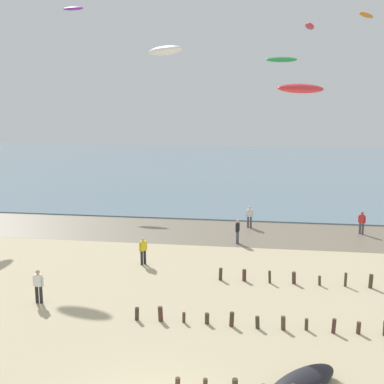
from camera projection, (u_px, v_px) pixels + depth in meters
The scene contains 16 objects.
wet_sand_strip at pixel (218, 232), 36.90m from camera, with size 120.00×7.43×0.01m, color #7A6D59.
sea at pixel (242, 167), 74.55m from camera, with size 160.00×70.00×0.10m, color slate.
groyne_mid at pixel (267, 322), 21.13m from camera, with size 12.08×0.33×0.68m.
groyne_far at pixel (335, 280), 26.00m from camera, with size 13.71×0.35×0.76m.
person_nearest_camera at pixel (238, 231), 33.78m from camera, with size 0.28×0.56×1.71m.
person_mid_beach at pixel (143, 250), 29.39m from camera, with size 0.42×0.44×1.71m.
person_by_waterline at pixel (38, 285), 23.69m from camera, with size 0.57×0.23×1.71m.
person_left_flank at pixel (362, 222), 36.24m from camera, with size 0.50×0.37×1.71m.
person_far_down_beach at pixel (250, 216), 38.15m from camera, with size 0.57×0.23×1.71m.
grounded_kite at pixel (302, 382), 16.52m from camera, with size 3.17×1.14×0.63m, color black.
kite_aloft_0 at pixel (281, 60), 45.51m from camera, with size 2.97×0.95×0.48m, color green.
kite_aloft_1 at pixel (310, 26), 41.56m from camera, with size 2.53×0.81×0.40m, color red.
kite_aloft_4 at pixel (366, 15), 45.44m from camera, with size 2.69×0.86×0.43m, color orange.
kite_aloft_6 at pixel (73, 9), 55.74m from camera, with size 2.54×0.81×0.41m, color purple.
kite_aloft_8 at pixel (165, 51), 27.28m from camera, with size 3.24×1.04×0.52m, color white.
kite_aloft_10 at pixel (301, 89), 25.64m from camera, with size 3.02×0.97×0.48m, color red.
Camera 1 is at (3.25, -13.28, 9.73)m, focal length 45.21 mm.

